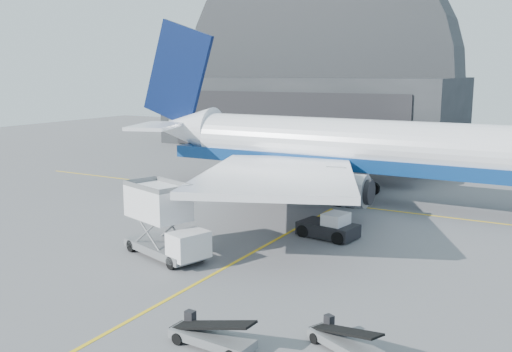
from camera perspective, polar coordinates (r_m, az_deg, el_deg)
The scene contains 9 objects.
ground at distance 39.74m, azimuth -2.16°, elevation -8.65°, with size 200.00×200.00×0.00m, color #565659.
taxi_lines at distance 50.51m, azimuth 5.37°, elevation -4.52°, with size 80.00×42.12×0.02m.
hangar at distance 105.60m, azimuth 6.08°, elevation 8.46°, with size 50.00×28.30×28.00m.
airliner at distance 58.57m, azimuth 10.09°, elevation 2.77°, with size 54.67×53.01×19.18m.
catering_truck at distance 40.82m, azimuth -9.23°, elevation -4.59°, with size 7.66×4.78×4.95m.
pushback_tug at distance 45.68m, azimuth 7.37°, elevation -5.14°, with size 4.91×3.32×2.11m.
belt_loader_a at distance 28.29m, azimuth -4.48°, elevation -15.67°, with size 4.62×1.82×1.74m.
belt_loader_b at distance 28.17m, azimuth 8.79°, elevation -16.00°, with size 4.11×2.83×1.57m.
traffic_cone at distance 42.79m, azimuth -7.16°, elevation -7.02°, with size 0.31×0.31×0.45m.
Camera 1 is at (19.64, -32.04, 12.94)m, focal length 40.00 mm.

